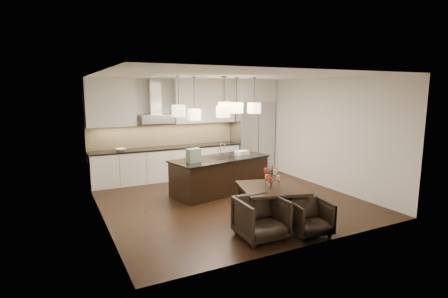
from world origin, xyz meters
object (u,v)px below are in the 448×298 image
dining_table (271,204)px  armchair_left (261,218)px  refrigerator (252,136)px  island_body (220,176)px  armchair_right (310,217)px

dining_table → armchair_left: size_ratio=1.47×
refrigerator → armchair_left: bearing=-119.8°
island_body → armchair_left: size_ratio=3.00×
dining_table → armchair_right: 0.83m
armchair_right → armchair_left: bearing=174.2°
island_body → refrigerator: bearing=29.7°
refrigerator → armchair_left: (-2.59, -4.54, -0.72)m
refrigerator → dining_table: 4.52m
armchair_right → dining_table: bearing=117.9°
island_body → armchair_right: bearing=-96.6°
island_body → armchair_right: (0.27, -3.00, -0.11)m
dining_table → armchair_right: size_ratio=1.73×
refrigerator → dining_table: refrigerator is taller
refrigerator → armchair_right: 5.13m
island_body → armchair_left: island_body is taller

